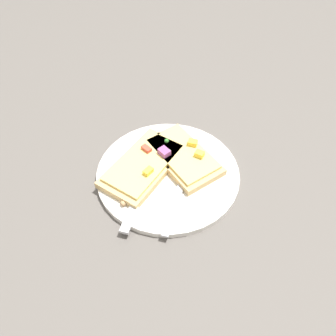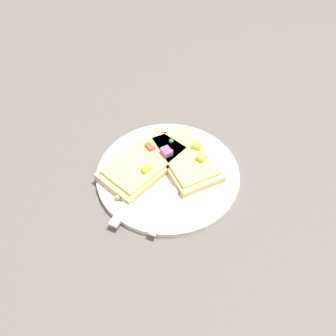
% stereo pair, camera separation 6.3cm
% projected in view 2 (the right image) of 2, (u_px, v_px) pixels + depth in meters
% --- Properties ---
extents(ground_plane, '(4.00, 4.00, 0.00)m').
position_uv_depth(ground_plane, '(168.00, 175.00, 0.65)').
color(ground_plane, '#56514C').
extents(plate, '(0.28, 0.28, 0.01)m').
position_uv_depth(plate, '(168.00, 173.00, 0.64)').
color(plate, silver).
rests_on(plate, ground).
extents(fork, '(0.11, 0.19, 0.01)m').
position_uv_depth(fork, '(178.00, 186.00, 0.61)').
color(fork, '#B7B7BC').
rests_on(fork, plate).
extents(knife, '(0.11, 0.19, 0.01)m').
position_uv_depth(knife, '(136.00, 190.00, 0.60)').
color(knife, '#B7B7BC').
rests_on(knife, plate).
extents(pizza_slice_main, '(0.18, 0.13, 0.03)m').
position_uv_depth(pizza_slice_main, '(184.00, 157.00, 0.65)').
color(pizza_slice_main, tan).
rests_on(pizza_slice_main, plate).
extents(pizza_slice_corner, '(0.12, 0.19, 0.03)m').
position_uv_depth(pizza_slice_corner, '(145.00, 162.00, 0.64)').
color(pizza_slice_corner, tan).
rests_on(pizza_slice_corner, plate).
extents(crumb_scatter, '(0.06, 0.19, 0.01)m').
position_uv_depth(crumb_scatter, '(159.00, 181.00, 0.62)').
color(crumb_scatter, tan).
rests_on(crumb_scatter, plate).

